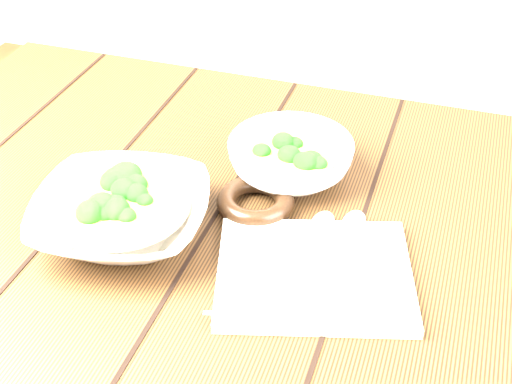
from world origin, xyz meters
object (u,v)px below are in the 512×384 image
object	(u,v)px
soup_bowl_front	(121,214)
trivet	(256,201)
table	(236,270)
soup_bowl_back	(290,158)
napkin	(314,274)

from	to	relation	value
soup_bowl_front	trivet	xyz separation A→B (m)	(0.16, 0.11, -0.02)
table	soup_bowl_front	xyz separation A→B (m)	(-0.13, -0.10, 0.15)
soup_bowl_back	napkin	world-z (taller)	soup_bowl_back
soup_bowl_front	napkin	bearing A→B (deg)	-1.08
trivet	soup_bowl_back	bearing A→B (deg)	76.28
napkin	soup_bowl_front	bearing A→B (deg)	162.72
table	soup_bowl_front	bearing A→B (deg)	-142.33
soup_bowl_front	soup_bowl_back	xyz separation A→B (m)	(0.18, 0.20, -0.00)
table	napkin	world-z (taller)	napkin
soup_bowl_front	soup_bowl_back	bearing A→B (deg)	48.60
soup_bowl_back	trivet	distance (m)	0.10
soup_bowl_back	soup_bowl_front	bearing A→B (deg)	-131.40
napkin	trivet	bearing A→B (deg)	119.61
table	soup_bowl_back	distance (m)	0.19
table	trivet	world-z (taller)	trivet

